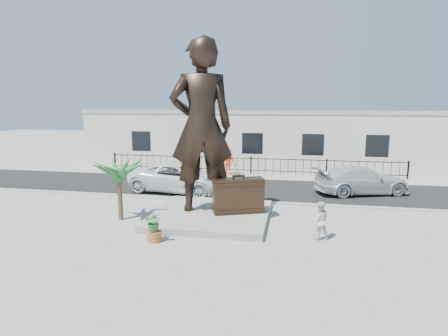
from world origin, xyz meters
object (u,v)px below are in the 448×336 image
(statue, at_px, (201,126))
(suitcase, at_px, (238,196))
(car_white, at_px, (181,178))
(tourist, at_px, (320,220))

(statue, xyz_separation_m, suitcase, (1.76, -0.21, -3.12))
(statue, height_order, car_white, statue)
(statue, relative_size, tourist, 5.16)
(statue, bearing_deg, suitcase, 154.61)
(tourist, distance_m, car_white, 10.10)
(tourist, xyz_separation_m, car_white, (-7.68, 6.55, 0.10))
(statue, relative_size, suitcase, 3.43)
(suitcase, distance_m, car_white, 6.20)
(suitcase, bearing_deg, car_white, 110.64)
(statue, distance_m, tourist, 6.67)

